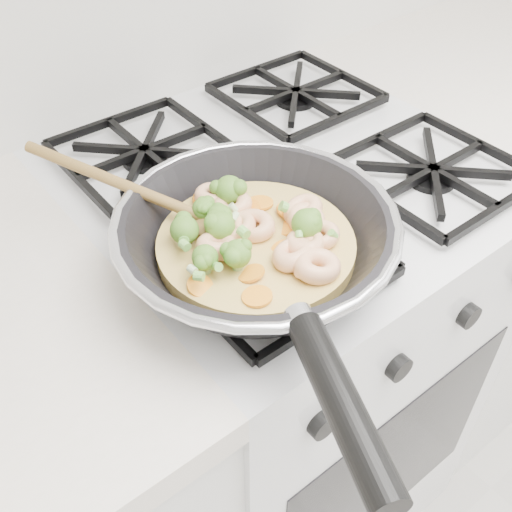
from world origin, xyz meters
TOP-DOWN VIEW (x-y plane):
  - stove at (0.00, 1.70)m, footprint 0.60×0.60m
  - skillet at (-0.17, 1.55)m, footprint 0.33×0.59m

SIDE VIEW (x-z plane):
  - stove at x=0.00m, z-range 0.00..0.92m
  - skillet at x=-0.17m, z-range 0.91..1.01m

